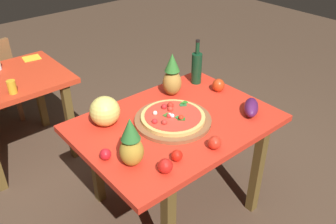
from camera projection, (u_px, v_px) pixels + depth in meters
ground_plane at (175, 203)px, 2.62m from camera, size 10.00×10.00×0.00m
display_table at (176, 132)px, 2.28m from camera, size 1.22×0.88×0.72m
background_table at (11, 92)px, 2.80m from camera, size 0.86×0.72×0.72m
pizza_board at (173, 120)px, 2.22m from camera, size 0.48×0.48×0.02m
pizza at (173, 117)px, 2.20m from camera, size 0.40×0.40×0.06m
wine_bottle at (197, 67)px, 2.61m from camera, size 0.08×0.08×0.33m
pineapple_left at (131, 144)px, 1.82m from camera, size 0.13×0.13×0.28m
pineapple_right at (172, 77)px, 2.45m from camera, size 0.13×0.13×0.31m
melon at (105, 111)px, 2.16m from camera, size 0.19×0.19×0.19m
bell_pepper at (218, 85)px, 2.54m from camera, size 0.09×0.09×0.10m
eggplant at (251, 107)px, 2.28m from camera, size 0.21×0.19×0.09m
tomato_at_corner at (215, 143)px, 1.98m from camera, size 0.08×0.08×0.08m
tomato_near_board at (177, 156)px, 1.89m from camera, size 0.06×0.06×0.06m
tomato_by_bottle at (165, 166)px, 1.81m from camera, size 0.08×0.08×0.08m
tomato_beside_pepper at (105, 154)px, 1.90m from camera, size 0.06×0.06×0.06m
drinking_glass_juice at (12, 87)px, 2.51m from camera, size 0.06×0.06×0.10m
napkin_folded at (31, 58)px, 3.06m from camera, size 0.15×0.14×0.01m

